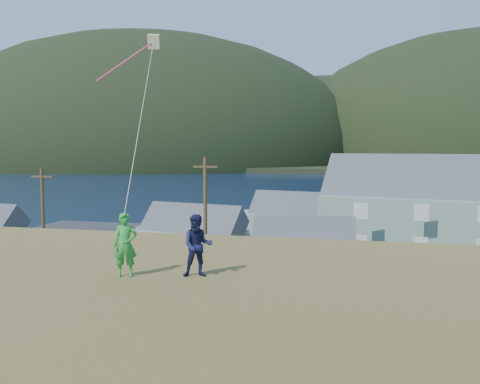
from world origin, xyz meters
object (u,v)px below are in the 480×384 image
Objects in this scene: shed_white at (304,253)px; shed_palegreen_far at (296,219)px; kite_flyer_green at (125,245)px; kite_flyer_navy at (198,246)px; shed_palegreen_near at (191,239)px; wharf at (279,220)px.

shed_palegreen_far is at bearing 96.31° from shed_white.
kite_flyer_green reaches higher than kite_flyer_navy.
shed_palegreen_near is 0.92× the size of shed_palegreen_far.
wharf is 59.65m from kite_flyer_navy.
kite_flyer_navy is (6.89, -58.77, 7.55)m from wharf.
kite_flyer_green is (-1.60, -27.82, 5.63)m from shed_white.
wharf is 16.30× the size of kite_flyer_navy.
kite_flyer_navy is at bearing -92.28° from shed_white.
shed_white is 4.89× the size of kite_flyer_green.
kite_flyer_green is (8.57, -31.38, 5.54)m from shed_palegreen_near.
shed_palegreen_far is (7.42, 13.76, 0.09)m from shed_palegreen_near.
shed_palegreen_near is 10.78m from shed_white.
kite_flyer_green is at bearing 174.73° from kite_flyer_navy.
shed_palegreen_far is (3.94, -14.03, 2.12)m from wharf.
shed_palegreen_near is at bearing 157.99° from shed_white.
kite_flyer_green is at bearing -95.99° from shed_white.
wharf is 15.91× the size of kite_flyer_green.
kite_flyer_navy is at bearing -8.59° from kite_flyer_green.
wharf is at bearing 95.55° from shed_palegreen_near.
shed_palegreen_near is at bearing -97.15° from wharf.
shed_white is at bearing -77.96° from wharf.
kite_flyer_green is 1.84m from kite_flyer_navy.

